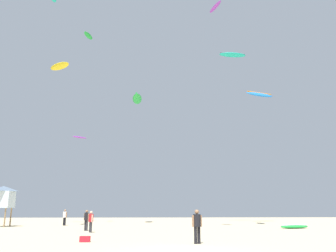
{
  "coord_description": "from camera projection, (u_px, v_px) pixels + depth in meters",
  "views": [
    {
      "loc": [
        -1.52,
        -15.86,
        1.81
      ],
      "look_at": [
        0.0,
        15.33,
        9.26
      ],
      "focal_mm": 37.18,
      "sensor_mm": 36.0,
      "label": 1
    }
  ],
  "objects": [
    {
      "name": "cooler_box",
      "position": [
        85.0,
        239.0,
        19.37
      ],
      "size": [
        0.56,
        0.36,
        0.32
      ],
      "primitive_type": "cube",
      "color": "red",
      "rests_on": "ground"
    },
    {
      "name": "kite_aloft_5",
      "position": [
        232.0,
        55.0,
        52.22
      ],
      "size": [
        4.15,
        1.52,
        0.57
      ],
      "color": "#19B29E"
    },
    {
      "name": "kite_aloft_1",
      "position": [
        215.0,
        7.0,
        36.48
      ],
      "size": [
        1.32,
        2.48,
        0.5
      ],
      "color": "purple"
    },
    {
      "name": "kite_aloft_7",
      "position": [
        259.0,
        94.0,
        49.02
      ],
      "size": [
        4.48,
        2.53,
        1.1
      ],
      "color": "blue"
    },
    {
      "name": "lifeguard_tower",
      "position": [
        3.0,
        197.0,
        36.4
      ],
      "size": [
        2.3,
        2.3,
        4.15
      ],
      "color": "#8C704C",
      "rests_on": "ground"
    },
    {
      "name": "kite_aloft_2",
      "position": [
        88.0,
        36.0,
        47.23
      ],
      "size": [
        1.23,
        2.29,
        0.45
      ],
      "color": "green"
    },
    {
      "name": "kite_aloft_0",
      "position": [
        60.0,
        66.0,
        45.21
      ],
      "size": [
        3.35,
        2.83,
        0.85
      ],
      "color": "yellow"
    },
    {
      "name": "kite_aloft_6",
      "position": [
        137.0,
        99.0,
        46.03
      ],
      "size": [
        1.32,
        4.24,
        0.69
      ],
      "color": "green"
    },
    {
      "name": "person_foreground",
      "position": [
        197.0,
        224.0,
        18.61
      ],
      "size": [
        0.56,
        0.4,
        1.76
      ],
      "rotation": [
        0.0,
        0.0,
        5.06
      ],
      "color": "black",
      "rests_on": "ground"
    },
    {
      "name": "person_right",
      "position": [
        86.0,
        219.0,
        29.49
      ],
      "size": [
        0.49,
        0.39,
        1.71
      ],
      "rotation": [
        0.0,
        0.0,
        1.0
      ],
      "color": "#2D2D33",
      "rests_on": "ground"
    },
    {
      "name": "kite_aloft_8",
      "position": [
        80.0,
        137.0,
        51.35
      ],
      "size": [
        2.2,
        1.87,
        0.28
      ],
      "color": "purple"
    },
    {
      "name": "person_midground",
      "position": [
        65.0,
        216.0,
        38.65
      ],
      "size": [
        0.5,
        0.39,
        1.74
      ],
      "rotation": [
        0.0,
        0.0,
        4.15
      ],
      "color": "black",
      "rests_on": "ground"
    },
    {
      "name": "ground_plane",
      "position": [
        185.0,
        252.0,
        15.07
      ],
      "size": [
        120.0,
        120.0,
        0.0
      ],
      "primitive_type": "plane",
      "color": "#C6B28C"
    },
    {
      "name": "person_left",
      "position": [
        91.0,
        220.0,
        27.34
      ],
      "size": [
        0.37,
        0.47,
        1.63
      ],
      "rotation": [
        0.0,
        0.0,
        3.73
      ],
      "color": "#2D2D33",
      "rests_on": "ground"
    },
    {
      "name": "kite_grounded_near",
      "position": [
        294.0,
        227.0,
        32.63
      ],
      "size": [
        3.19,
        1.73,
        0.38
      ],
      "color": "green",
      "rests_on": "ground"
    }
  ]
}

